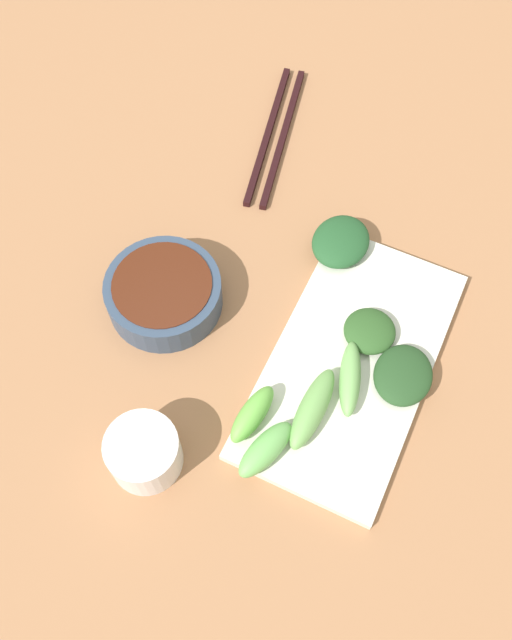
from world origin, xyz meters
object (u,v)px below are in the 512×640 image
(serving_plate, at_px, (351,363))
(chopsticks, at_px, (275,135))
(tea_cup, at_px, (144,453))
(sauce_bowl, at_px, (164,293))

(serving_plate, xyz_separation_m, chopsticks, (-0.20, 0.25, -0.00))
(serving_plate, xyz_separation_m, tea_cup, (-0.14, -0.18, 0.02))
(sauce_bowl, bearing_deg, tea_cup, -66.89)
(sauce_bowl, relative_size, serving_plate, 0.42)
(serving_plate, bearing_deg, sauce_bowl, -175.50)
(tea_cup, bearing_deg, serving_plate, 51.78)
(sauce_bowl, xyz_separation_m, chopsticks, (0.01, 0.27, -0.02))
(sauce_bowl, xyz_separation_m, serving_plate, (0.21, 0.02, -0.02))
(tea_cup, bearing_deg, sauce_bowl, 113.11)
(sauce_bowl, bearing_deg, serving_plate, 4.50)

